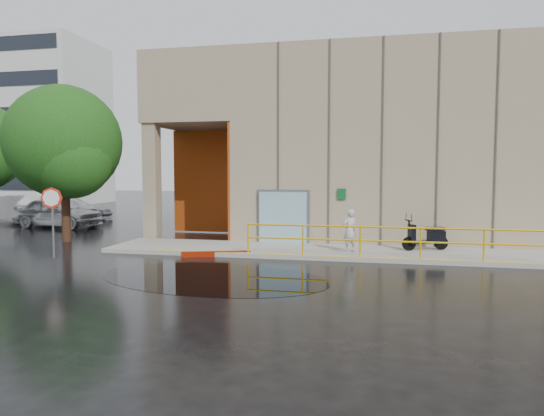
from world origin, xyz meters
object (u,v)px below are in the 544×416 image
at_px(stop_sign, 52,206).
at_px(car_a, 58,212).
at_px(car_c, 72,209).
at_px(person, 350,231).
at_px(scooter, 426,229).
at_px(tree_near, 66,146).
at_px(red_curb, 216,254).
at_px(car_b, 21,209).

bearing_deg(stop_sign, car_a, 132.45).
height_order(stop_sign, car_c, stop_sign).
bearing_deg(stop_sign, person, 21.93).
relative_size(scooter, car_c, 0.37).
distance_m(person, stop_sign, 10.24).
bearing_deg(tree_near, stop_sign, -62.03).
bearing_deg(stop_sign, scooter, 23.01).
bearing_deg(red_curb, stop_sign, -164.69).
xyz_separation_m(red_curb, car_b, (-14.56, 8.30, 0.72)).
bearing_deg(person, tree_near, -44.42).
xyz_separation_m(scooter, stop_sign, (-12.54, -3.45, 0.87)).
bearing_deg(tree_near, person, -5.21).
relative_size(red_curb, car_b, 0.49).
bearing_deg(person, scooter, 160.05).
distance_m(stop_sign, red_curb, 5.79).
xyz_separation_m(person, scooter, (2.66, 0.93, 0.01)).
bearing_deg(car_c, scooter, -129.57).
xyz_separation_m(person, car_b, (-19.10, 7.24, -0.09)).
xyz_separation_m(red_curb, car_c, (-12.81, 10.58, 0.60)).
bearing_deg(scooter, car_b, 143.23).
xyz_separation_m(stop_sign, red_curb, (5.34, 1.46, -1.69)).
bearing_deg(person, car_b, -59.98).
bearing_deg(scooter, stop_sign, 174.80).
xyz_separation_m(stop_sign, car_c, (-7.47, 12.04, -1.09)).
height_order(scooter, car_c, scooter).
bearing_deg(tree_near, car_c, 123.36).
xyz_separation_m(red_curb, car_a, (-11.11, 6.84, 0.72)).
xyz_separation_m(person, car_a, (-15.66, 5.78, -0.09)).
distance_m(person, tree_near, 12.25).
bearing_deg(red_curb, car_a, 148.40).
height_order(stop_sign, car_a, stop_sign).
bearing_deg(person, stop_sign, -24.91).
bearing_deg(person, car_a, -59.47).
bearing_deg(person, car_c, -67.97).
bearing_deg(car_c, tree_near, -162.97).
height_order(person, car_c, person).
height_order(car_b, tree_near, tree_near).
distance_m(person, car_c, 19.80).
xyz_separation_m(car_a, car_b, (-3.44, 1.47, -0.01)).
bearing_deg(scooter, tree_near, 158.84).
relative_size(person, scooter, 0.85).
distance_m(person, scooter, 2.81).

